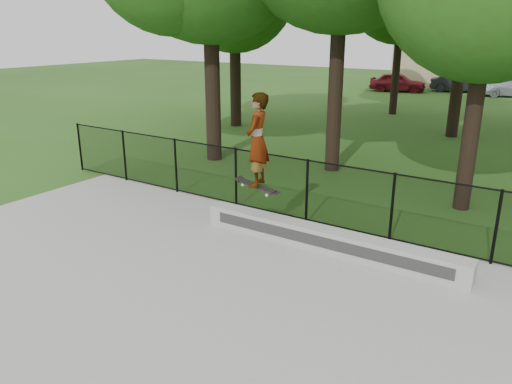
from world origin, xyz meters
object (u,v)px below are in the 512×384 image
at_px(car_a, 398,82).
at_px(skater_airborne, 257,141).
at_px(car_b, 458,83).
at_px(grind_ledge, 326,240).
at_px(car_c, 511,88).

xyz_separation_m(car_a, skater_airborne, (5.97, -27.40, 1.51)).
relative_size(car_b, skater_airborne, 1.63).
xyz_separation_m(grind_ledge, car_b, (-3.84, 29.30, 0.33)).
distance_m(car_c, skater_airborne, 28.80).
height_order(car_a, car_c, car_a).
xyz_separation_m(car_c, skater_airborne, (-1.20, -28.73, 1.59)).
bearing_deg(skater_airborne, grind_ledge, 6.34).
bearing_deg(car_a, skater_airborne, 179.67).
bearing_deg(grind_ledge, car_c, 90.71).
xyz_separation_m(car_a, car_c, (7.17, 1.34, -0.09)).
bearing_deg(car_c, grind_ledge, 160.30).
distance_m(car_a, skater_airborne, 28.08).
bearing_deg(car_b, grind_ledge, 175.93).
xyz_separation_m(grind_ledge, skater_airborne, (-1.56, -0.17, 1.87)).
bearing_deg(car_a, car_c, -92.08).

